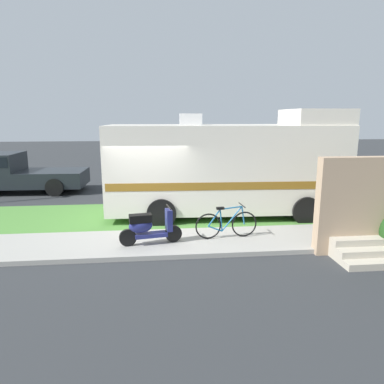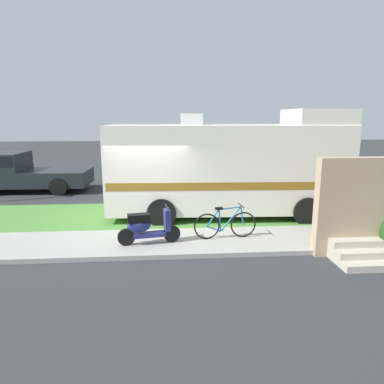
% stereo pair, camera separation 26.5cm
% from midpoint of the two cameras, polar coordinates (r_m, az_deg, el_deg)
% --- Properties ---
extents(ground_plane, '(80.00, 80.00, 0.00)m').
position_cam_midpoint_polar(ground_plane, '(10.61, -6.55, -6.28)').
color(ground_plane, '#2D3033').
extents(sidewalk, '(24.00, 2.00, 0.12)m').
position_cam_midpoint_polar(sidewalk, '(9.46, -6.80, -8.23)').
color(sidewalk, '#9E9B93').
rests_on(sidewalk, ground).
extents(grass_strip, '(24.00, 3.40, 0.08)m').
position_cam_midpoint_polar(grass_strip, '(12.03, -6.31, -3.85)').
color(grass_strip, '#4C8438').
rests_on(grass_strip, ground).
extents(motorhome_rv, '(7.80, 2.78, 3.57)m').
position_cam_midpoint_polar(motorhome_rv, '(11.83, 6.74, 4.07)').
color(motorhome_rv, silver).
rests_on(motorhome_rv, ground).
extents(scooter, '(1.61, 0.57, 0.97)m').
position_cam_midpoint_polar(scooter, '(9.11, -6.50, -5.58)').
color(scooter, black).
rests_on(scooter, ground).
extents(bicycle, '(1.70, 0.52, 0.91)m').
position_cam_midpoint_polar(bicycle, '(9.54, 6.19, -5.18)').
color(bicycle, black).
rests_on(bicycle, ground).
extents(pickup_truck_near, '(5.21, 2.30, 1.76)m').
position_cam_midpoint_polar(pickup_truck_near, '(17.70, -26.05, 3.12)').
color(pickup_truck_near, '#1E2328').
rests_on(pickup_truck_near, ground).
extents(porch_steps, '(2.00, 1.26, 2.40)m').
position_cam_midpoint_polar(porch_steps, '(9.40, 25.95, -3.73)').
color(porch_steps, '#BCB29E').
rests_on(porch_steps, ground).
extents(bottle_green, '(0.06, 0.06, 0.23)m').
position_cam_midpoint_polar(bottle_green, '(10.67, 29.32, -6.49)').
color(bottle_green, '#19722D').
rests_on(bottle_green, ground).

